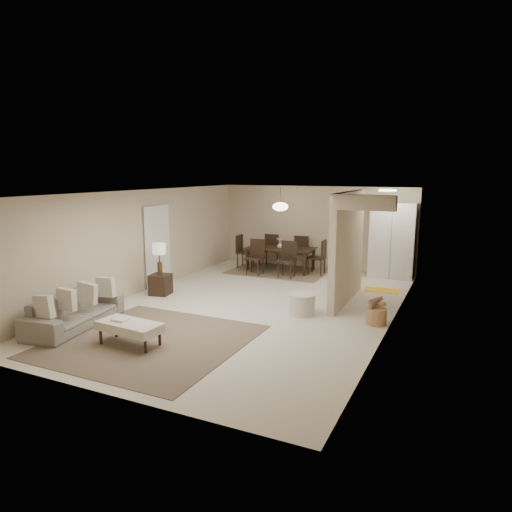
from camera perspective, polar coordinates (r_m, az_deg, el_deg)
The scene contains 22 objects.
floor at distance 10.17m, azimuth -0.61°, elevation -6.24°, with size 9.00×9.00×0.00m, color beige.
ceiling at distance 9.75m, azimuth -0.64°, elevation 7.97°, with size 9.00×9.00×0.00m, color white.
back_wall at distance 14.03m, azimuth 7.42°, elevation 3.54°, with size 6.00×6.00×0.00m, color #C2B293.
left_wall at distance 11.50m, azimuth -14.22°, elevation 1.78°, with size 9.00×9.00×0.00m, color #C2B293.
right_wall at distance 9.01m, azimuth 16.81°, elevation -0.70°, with size 9.00×9.00×0.00m, color #C2B293.
partition at distance 10.45m, azimuth 11.34°, elevation 1.04°, with size 0.15×2.50×2.50m, color #C2B293.
doorway at distance 11.98m, azimuth -12.25°, elevation 1.09°, with size 0.04×0.90×2.04m, color black.
pantry_cabinet at distance 13.19m, azimuth 16.69°, elevation 1.87°, with size 1.20×0.55×2.10m, color silver.
flush_light at distance 12.13m, azimuth 16.12°, elevation 7.88°, with size 0.44×0.44×0.05m, color white.
living_rug at distance 8.35m, azimuth -13.00°, elevation -10.29°, with size 3.20×3.20×0.01m, color brown.
sofa at distance 9.42m, azimuth -21.72°, elevation -6.43°, with size 0.82×2.11×0.62m, color slate.
ottoman_bench at distance 8.15m, azimuth -15.53°, elevation -8.53°, with size 1.18×0.61×0.41m.
side_table at distance 11.27m, azimuth -11.86°, elevation -3.50°, with size 0.45×0.45×0.50m, color black.
table_lamp at distance 11.10m, azimuth -12.01°, elevation 0.56°, with size 0.32×0.32×0.76m.
round_pouf at distance 9.57m, azimuth 5.77°, elevation -6.02°, with size 0.56×0.56×0.44m, color beige.
wicker_basket at distance 9.24m, azimuth 14.83°, elevation -7.30°, with size 0.38×0.38×0.33m, color #98683D.
dining_rug at distance 13.68m, azimuth 2.98°, elevation -1.84°, with size 2.80×2.10×0.01m, color #7A624C.
dining_table at distance 13.61m, azimuth 3.00°, elevation -0.43°, with size 1.99×1.11×0.70m, color black.
dining_chairs at distance 13.58m, azimuth 3.00°, elevation 0.22°, with size 2.73×2.00×1.01m.
vase at distance 13.54m, azimuth 3.02°, elevation 1.39°, with size 0.17×0.17×0.17m, color white.
yellow_mat at distance 11.87m, azimuth 15.45°, elevation -4.15°, with size 0.82×0.50×0.01m, color yellow.
pendant_light at distance 13.40m, azimuth 3.06°, elevation 6.18°, with size 0.46×0.46×0.71m.
Camera 1 is at (4.25, -8.76, 2.94)m, focal length 32.00 mm.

